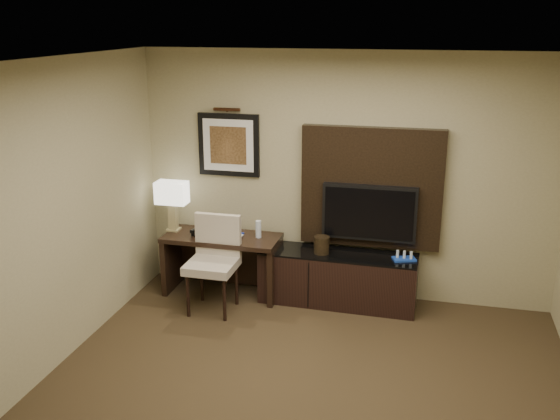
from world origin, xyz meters
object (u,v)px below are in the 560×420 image
(table_lamp, at_px, (172,204))
(water_bottle, at_px, (258,229))
(minibar_tray, at_px, (404,256))
(credenza, at_px, (338,278))
(desk_chair, at_px, (212,265))
(desk_phone, at_px, (204,231))
(ice_bucket, at_px, (322,245))
(desk, at_px, (223,265))
(tv, at_px, (369,213))

(table_lamp, relative_size, water_bottle, 3.19)
(minibar_tray, bearing_deg, credenza, 177.80)
(desk_chair, xyz_separation_m, desk_phone, (-0.24, 0.42, 0.22))
(table_lamp, xyz_separation_m, ice_bucket, (1.72, -0.04, -0.32))
(desk_chair, xyz_separation_m, minibar_tray, (1.96, 0.47, 0.10))
(table_lamp, bearing_deg, minibar_tray, -0.63)
(table_lamp, bearing_deg, ice_bucket, -1.26)
(desk, bearing_deg, desk_chair, -84.68)
(desk_chair, bearing_deg, minibar_tray, 13.83)
(water_bottle, bearing_deg, credenza, 0.14)
(desk, height_order, ice_bucket, ice_bucket)
(desk_phone, xyz_separation_m, minibar_tray, (2.20, 0.04, -0.12))
(desk_phone, bearing_deg, desk_chair, -42.93)
(desk, xyz_separation_m, minibar_tray, (2.00, 0.02, 0.28))
(desk, distance_m, water_bottle, 0.60)
(credenza, relative_size, desk_phone, 8.11)
(table_lamp, bearing_deg, desk_chair, -38.20)
(credenza, height_order, water_bottle, water_bottle)
(table_lamp, bearing_deg, water_bottle, -0.22)
(tv, distance_m, table_lamp, 2.20)
(water_bottle, relative_size, minibar_tray, 0.81)
(credenza, bearing_deg, minibar_tray, -0.98)
(desk, xyz_separation_m, credenza, (1.30, 0.05, -0.05))
(ice_bucket, distance_m, minibar_tray, 0.88)
(desk_phone, distance_m, minibar_tray, 2.20)
(desk_phone, xyz_separation_m, ice_bucket, (1.32, 0.03, -0.07))
(tv, xyz_separation_m, desk_phone, (-1.80, -0.21, -0.28))
(table_lamp, relative_size, desk_phone, 2.94)
(credenza, relative_size, table_lamp, 2.76)
(tv, height_order, desk_chair, tv)
(desk_phone, height_order, ice_bucket, desk_phone)
(desk, relative_size, credenza, 0.76)
(desk_chair, height_order, table_lamp, table_lamp)
(desk_phone, distance_m, ice_bucket, 1.33)
(credenza, distance_m, desk_phone, 1.57)
(desk, relative_size, tv, 1.29)
(water_bottle, distance_m, ice_bucket, 0.72)
(desk_chair, height_order, ice_bucket, desk_chair)
(desk_chair, distance_m, ice_bucket, 1.19)
(desk, xyz_separation_m, tv, (1.60, 0.19, 0.68))
(desk_chair, bearing_deg, water_bottle, 53.22)
(ice_bucket, relative_size, minibar_tray, 0.79)
(water_bottle, bearing_deg, desk_chair, -127.19)
(table_lamp, xyz_separation_m, desk_phone, (0.39, -0.07, -0.25))
(desk_chair, relative_size, desk_phone, 5.04)
(desk_chair, height_order, minibar_tray, desk_chair)
(tv, relative_size, desk_phone, 4.80)
(desk, relative_size, water_bottle, 6.71)
(desk_phone, xyz_separation_m, water_bottle, (0.61, 0.07, 0.04))
(water_bottle, bearing_deg, desk_phone, -173.62)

